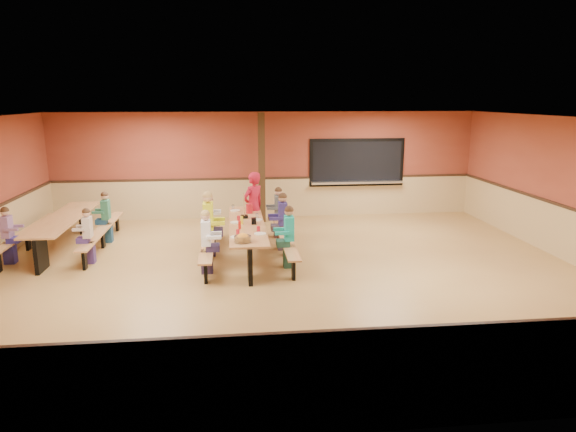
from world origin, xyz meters
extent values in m
plane|color=olive|center=(0.00, 0.00, 0.00)|extent=(12.00, 12.00, 0.00)
cube|color=brown|center=(0.00, 5.00, 1.50)|extent=(12.00, 0.04, 3.00)
cube|color=brown|center=(0.00, -5.00, 1.50)|extent=(12.00, 0.04, 3.00)
cube|color=white|center=(0.00, 0.00, 3.00)|extent=(12.00, 10.00, 0.04)
cube|color=black|center=(2.60, 4.97, 1.55)|extent=(2.60, 0.06, 1.20)
cube|color=silver|center=(2.60, 4.88, 0.98)|extent=(2.70, 0.28, 0.06)
cube|color=black|center=(-0.20, 4.40, 1.50)|extent=(0.18, 0.18, 3.00)
cube|color=#B17746|center=(-0.72, 1.20, 0.72)|extent=(0.75, 3.60, 0.04)
cube|color=black|center=(-0.72, -0.35, 0.35)|extent=(0.08, 0.60, 0.70)
cube|color=black|center=(-0.72, 2.75, 0.35)|extent=(0.08, 0.60, 0.70)
cube|color=#B17746|center=(-1.55, 1.20, 0.43)|extent=(0.26, 3.60, 0.04)
cube|color=black|center=(-1.55, 1.20, 0.21)|extent=(0.06, 0.18, 0.41)
cube|color=#B17746|center=(0.10, 1.20, 0.43)|extent=(0.26, 3.60, 0.04)
cube|color=black|center=(0.10, 1.20, 0.21)|extent=(0.06, 0.18, 0.41)
cube|color=#B17746|center=(-4.84, 2.25, 0.72)|extent=(0.75, 3.60, 0.04)
cube|color=black|center=(-4.84, 0.70, 0.35)|extent=(0.08, 0.60, 0.70)
cube|color=black|center=(-4.84, 3.80, 0.35)|extent=(0.08, 0.60, 0.70)
cube|color=#B17746|center=(-5.66, 2.25, 0.43)|extent=(0.26, 3.60, 0.04)
cube|color=black|center=(-5.66, 2.25, 0.21)|extent=(0.06, 0.18, 0.41)
cube|color=#B17746|center=(-4.01, 2.25, 0.43)|extent=(0.26, 3.60, 0.04)
cube|color=black|center=(-4.01, 2.25, 0.21)|extent=(0.06, 0.18, 0.41)
imported|color=#AC1329|center=(-0.52, 2.53, 0.83)|extent=(0.72, 0.70, 1.66)
cylinder|color=#B11722|center=(-0.63, 2.20, 0.85)|extent=(0.16, 0.16, 0.22)
cube|color=black|center=(-0.58, 1.14, 0.80)|extent=(0.10, 0.14, 0.13)
cylinder|color=yellow|center=(-0.83, 1.15, 0.82)|extent=(0.06, 0.06, 0.17)
cylinder|color=#B2140F|center=(-0.89, 0.73, 0.82)|extent=(0.06, 0.06, 0.17)
cube|color=black|center=(-0.76, 1.73, 0.77)|extent=(0.16, 0.16, 0.06)
cube|color=#B17746|center=(-0.76, 1.73, 1.05)|extent=(0.02, 0.09, 0.50)
camera|label=1|loc=(-1.03, -9.55, 3.38)|focal=32.00mm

